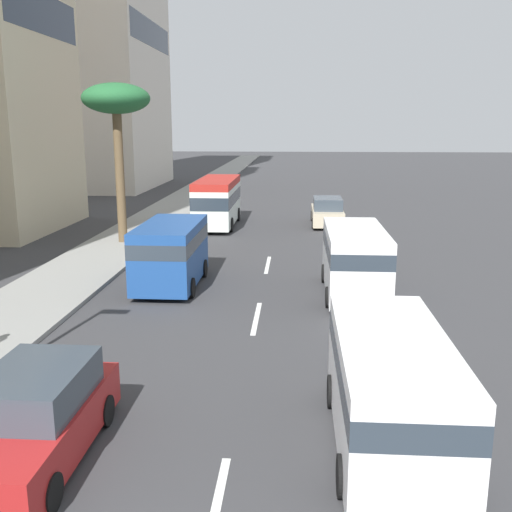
% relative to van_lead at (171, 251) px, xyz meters
% --- Properties ---
extents(ground_plane, '(198.00, 198.00, 0.00)m').
position_rel_van_lead_xyz_m(ground_plane, '(13.70, -3.51, -1.39)').
color(ground_plane, '#38383A').
extents(sidewalk_right, '(162.00, 3.63, 0.15)m').
position_rel_van_lead_xyz_m(sidewalk_right, '(13.70, 4.34, -1.32)').
color(sidewalk_right, gray).
rests_on(sidewalk_right, ground_plane).
extents(lane_stripe_mid, '(3.20, 0.16, 0.01)m').
position_rel_van_lead_xyz_m(lane_stripe_mid, '(-3.59, -3.51, -1.39)').
color(lane_stripe_mid, silver).
rests_on(lane_stripe_mid, ground_plane).
extents(lane_stripe_far, '(3.20, 0.16, 0.01)m').
position_rel_van_lead_xyz_m(lane_stripe_far, '(3.70, -3.51, -1.39)').
color(lane_stripe_far, silver).
rests_on(lane_stripe_far, ground_plane).
extents(van_lead, '(4.84, 2.23, 2.44)m').
position_rel_van_lead_xyz_m(van_lead, '(0.00, 0.00, 0.00)').
color(van_lead, '#1E478C').
rests_on(van_lead, ground_plane).
extents(van_second, '(5.31, 2.15, 2.26)m').
position_rel_van_lead_xyz_m(van_second, '(-11.07, -6.55, -0.10)').
color(van_second, white).
rests_on(van_second, ground_plane).
extents(minibus_third, '(6.83, 2.30, 2.86)m').
position_rel_van_lead_xyz_m(minibus_third, '(13.63, 0.05, 0.18)').
color(minibus_third, silver).
rests_on(minibus_third, ground_plane).
extents(car_fourth, '(4.45, 1.92, 1.72)m').
position_rel_van_lead_xyz_m(car_fourth, '(-11.94, -0.00, -0.59)').
color(car_fourth, '#A51E1E').
rests_on(car_fourth, ground_plane).
extents(van_fifth, '(5.38, 2.19, 2.43)m').
position_rel_van_lead_xyz_m(van_fifth, '(-0.67, -6.86, -0.00)').
color(van_fifth, white).
rests_on(van_fifth, ground_plane).
extents(car_sixth, '(4.68, 1.92, 1.71)m').
position_rel_van_lead_xyz_m(car_sixth, '(14.44, -6.63, -0.59)').
color(car_sixth, beige).
rests_on(car_sixth, ground_plane).
extents(palm_tree, '(3.34, 3.34, 7.92)m').
position_rel_van_lead_xyz_m(palm_tree, '(7.75, 4.19, 5.63)').
color(palm_tree, brown).
rests_on(palm_tree, sidewalk_right).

